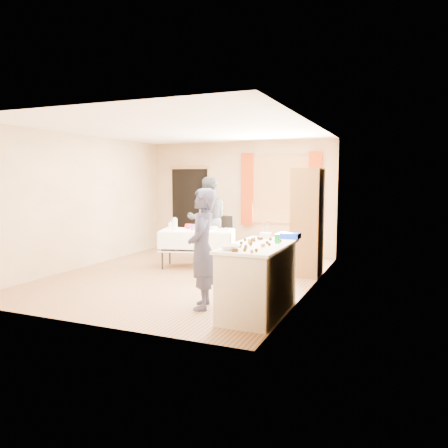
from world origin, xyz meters
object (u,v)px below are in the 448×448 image
at_px(girl, 202,249).
at_px(cabinet, 307,222).
at_px(party_table, 197,245).
at_px(counter, 258,279).
at_px(woman, 208,219).
at_px(chair, 222,246).

bearing_deg(girl, cabinet, 140.19).
distance_m(party_table, girl, 2.75).
height_order(cabinet, counter, cabinet).
relative_size(cabinet, girl, 1.19).
distance_m(cabinet, woman, 2.29).
relative_size(cabinet, chair, 2.07).
relative_size(counter, girl, 0.92).
height_order(party_table, girl, girl).
bearing_deg(chair, girl, -69.75).
relative_size(party_table, woman, 0.88).
bearing_deg(counter, girl, -175.33).
bearing_deg(cabinet, chair, 155.18).
distance_m(cabinet, counter, 2.53).
xyz_separation_m(counter, girl, (-0.78, -0.06, 0.36)).
xyz_separation_m(party_table, woman, (-0.08, 0.66, 0.44)).
relative_size(counter, party_table, 0.95).
xyz_separation_m(cabinet, party_table, (-2.14, -0.13, -0.52)).
relative_size(chair, girl, 0.58).
relative_size(party_table, girl, 0.97).
distance_m(cabinet, party_table, 2.21).
bearing_deg(chair, woman, -108.00).
relative_size(cabinet, woman, 1.08).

